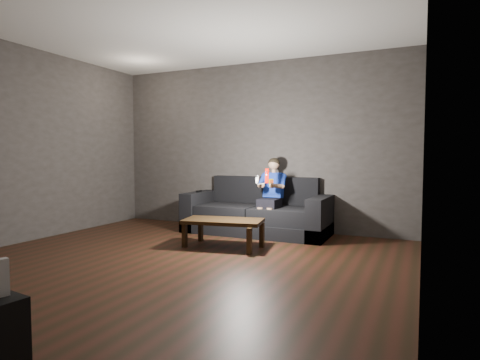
% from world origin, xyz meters
% --- Properties ---
extents(floor, '(5.00, 5.00, 0.00)m').
position_xyz_m(floor, '(0.00, 0.00, 0.00)').
color(floor, black).
rests_on(floor, ground).
extents(back_wall, '(5.00, 0.04, 2.70)m').
position_xyz_m(back_wall, '(0.00, 2.50, 1.35)').
color(back_wall, '#37322F').
rests_on(back_wall, ground).
extents(left_wall, '(0.04, 5.00, 2.70)m').
position_xyz_m(left_wall, '(-2.50, 0.00, 1.35)').
color(left_wall, '#37322F').
rests_on(left_wall, ground).
extents(right_wall, '(0.04, 5.00, 2.70)m').
position_xyz_m(right_wall, '(2.50, 0.00, 1.35)').
color(right_wall, '#37322F').
rests_on(right_wall, ground).
extents(ceiling, '(5.00, 5.00, 0.02)m').
position_xyz_m(ceiling, '(0.00, 0.00, 2.70)').
color(ceiling, silver).
rests_on(ceiling, back_wall).
extents(sofa, '(2.22, 0.96, 0.86)m').
position_xyz_m(sofa, '(0.18, 2.13, 0.28)').
color(sofa, black).
rests_on(sofa, floor).
extents(child, '(0.42, 0.52, 1.04)m').
position_xyz_m(child, '(0.43, 2.07, 0.70)').
color(child, black).
rests_on(child, sofa).
extents(wii_remote_red, '(0.07, 0.09, 0.21)m').
position_xyz_m(wii_remote_red, '(0.51, 1.67, 0.91)').
color(wii_remote_red, '#CA0A00').
rests_on(wii_remote_red, child).
extents(nunchuk_white, '(0.05, 0.08, 0.13)m').
position_xyz_m(nunchuk_white, '(0.36, 1.67, 0.86)').
color(nunchuk_white, white).
rests_on(nunchuk_white, child).
extents(wii_remote_black, '(0.04, 0.14, 0.03)m').
position_xyz_m(wii_remote_black, '(-0.81, 2.05, 0.62)').
color(wii_remote_black, black).
rests_on(wii_remote_black, sofa).
extents(coffee_table, '(1.09, 0.68, 0.37)m').
position_xyz_m(coffee_table, '(0.15, 1.02, 0.32)').
color(coffee_table, black).
rests_on(coffee_table, floor).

